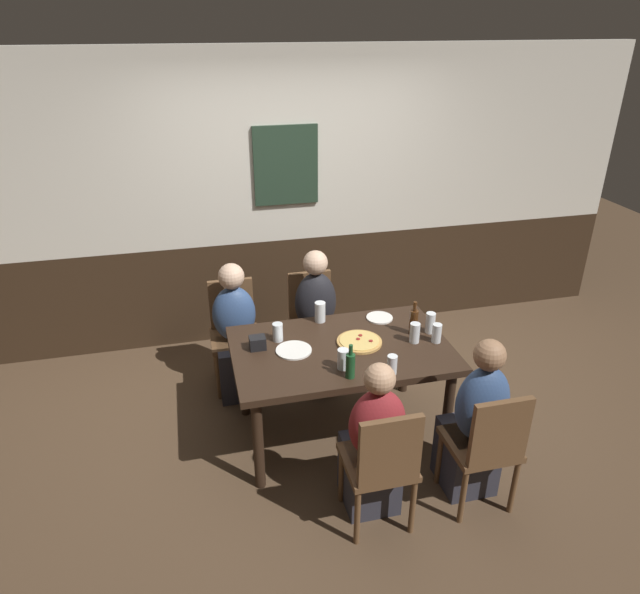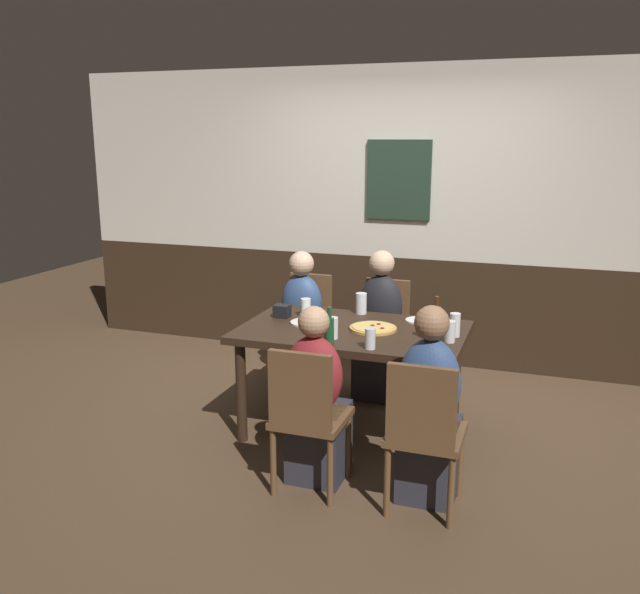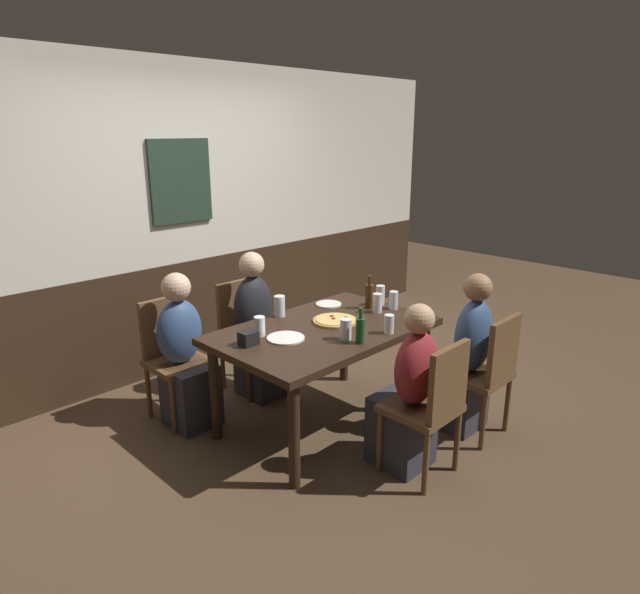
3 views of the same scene
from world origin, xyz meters
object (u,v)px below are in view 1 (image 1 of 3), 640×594
person_mid_far (317,329)px  plate_white_small (379,318)px  tumbler_short (343,360)px  tumbler_water (415,334)px  beer_bottle_green (350,365)px  pizza (359,342)px  beer_glass_half (437,334)px  chair_mid_far (313,318)px  plate_white_large (294,350)px  person_right_near (474,429)px  condiment_caddy (258,343)px  person_mid_near (373,449)px  chair_left_far (234,327)px  beer_bottle_brown (414,321)px  dining_table (341,357)px  pint_glass_pale (278,333)px  chair_right_near (487,444)px  beer_glass_tall (320,313)px  person_left_far (236,340)px  chair_mid_near (382,462)px  pint_glass_stout (430,324)px  pint_glass_amber (392,366)px

person_mid_far → plate_white_small: bearing=-45.4°
tumbler_short → tumbler_water: 0.61m
beer_bottle_green → pizza: bearing=64.9°
tumbler_short → beer_glass_half: bearing=13.0°
chair_mid_far → plate_white_large: chair_mid_far is taller
person_right_near → condiment_caddy: size_ratio=10.37×
person_mid_near → plate_white_small: bearing=69.6°
chair_left_far → person_mid_far: bearing=-13.8°
beer_bottle_brown → condiment_caddy: beer_bottle_brown is taller
tumbler_water → beer_bottle_brown: size_ratio=0.57×
person_right_near → pizza: 0.95m
person_mid_far → plate_white_large: 0.82m
chair_mid_far → beer_bottle_green: bearing=-92.0°
dining_table → pint_glass_pale: pint_glass_pale is taller
chair_right_near → person_right_near: (-0.00, 0.16, -0.02)m
beer_glass_tall → plate_white_large: size_ratio=0.62×
person_right_near → beer_bottle_brown: bearing=98.1°
person_left_far → pizza: person_left_far is taller
chair_left_far → chair_mid_near: 1.90m
chair_mid_near → beer_bottle_brown: bearing=59.8°
beer_bottle_brown → person_mid_far: bearing=129.3°
chair_right_near → plate_white_large: 1.37m
chair_right_near → person_mid_near: (-0.66, 0.17, -0.05)m
pizza → chair_mid_far: bearing=98.9°
beer_glass_tall → tumbler_short: bearing=-90.6°
pint_glass_stout → person_mid_far: bearing=134.8°
person_right_near → beer_glass_half: person_right_near is taller
dining_table → chair_right_near: (0.66, -0.89, -0.16)m
tumbler_water → beer_bottle_brown: bearing=72.3°
chair_left_far → chair_mid_far: (0.66, 0.00, 0.00)m
pint_glass_stout → tumbler_water: bearing=-147.9°
chair_mid_near → person_right_near: size_ratio=0.77×
chair_right_near → tumbler_short: (-0.72, 0.63, 0.31)m
pint_glass_amber → condiment_caddy: pint_glass_amber is taller
chair_mid_near → person_left_far: person_left_far is taller
chair_mid_near → pizza: size_ratio=2.78×
chair_right_near → tumbler_short: 1.01m
chair_right_near → tumbler_short: size_ratio=6.35×
person_right_near → condiment_caddy: (-1.22, 0.84, 0.31)m
tumbler_water → beer_bottle_green: (-0.56, -0.31, 0.03)m
tumbler_water → plate_white_large: (-0.84, 0.08, -0.06)m
person_right_near → pint_glass_pale: bearing=139.4°
chair_mid_far → pint_glass_pale: chair_mid_far is taller
pint_glass_pale → person_left_far: bearing=115.3°
person_mid_far → beer_bottle_green: 1.15m
person_left_far → tumbler_short: bearing=-58.5°
chair_right_near → condiment_caddy: 1.61m
dining_table → tumbler_water: size_ratio=10.40×
pint_glass_stout → tumbler_short: bearing=-157.5°
tumbler_short → plate_white_large: bearing=133.7°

